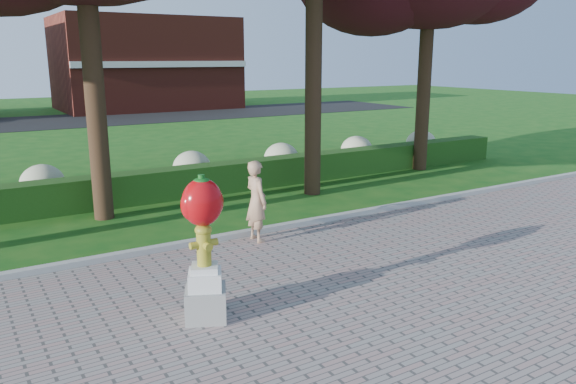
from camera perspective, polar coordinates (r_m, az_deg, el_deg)
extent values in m
plane|color=#145014|center=(9.27, 3.42, -9.71)|extent=(100.00, 100.00, 0.00)
cube|color=#ADADA5|center=(11.67, -5.01, -4.38)|extent=(40.00, 0.18, 0.15)
cube|color=#1F4112|center=(15.16, -11.81, 0.85)|extent=(24.00, 0.70, 0.80)
ellipsoid|color=#A5AC84|center=(15.41, -23.66, 0.76)|extent=(1.10, 1.10, 0.99)
ellipsoid|color=#A5AC84|center=(16.39, -9.74, 2.42)|extent=(1.10, 1.10, 0.99)
ellipsoid|color=#A5AC84|center=(17.69, -0.68, 3.43)|extent=(1.10, 1.10, 0.99)
ellipsoid|color=#A5AC84|center=(19.38, 6.99, 4.21)|extent=(1.10, 1.10, 0.99)
ellipsoid|color=#A5AC84|center=(21.35, 13.35, 4.81)|extent=(1.10, 1.10, 0.99)
cube|color=black|center=(35.50, -23.46, 6.54)|extent=(50.00, 8.00, 0.02)
cube|color=maroon|center=(42.96, -14.28, 12.53)|extent=(12.00, 8.00, 6.40)
cylinder|color=black|center=(13.31, -19.12, 10.33)|extent=(0.44, 0.44, 6.16)
cylinder|color=black|center=(15.04, 2.62, 13.47)|extent=(0.44, 0.44, 7.28)
cylinder|color=black|center=(19.01, 13.68, 11.01)|extent=(0.44, 0.44, 5.88)
cube|color=gray|center=(8.17, -8.34, -11.11)|extent=(0.75, 0.75, 0.46)
cube|color=silver|center=(8.03, -8.42, -8.80)|extent=(0.61, 0.61, 0.26)
cube|color=silver|center=(7.97, -8.47, -7.65)|extent=(0.48, 0.48, 0.09)
cylinder|color=olive|center=(7.86, -8.54, -5.60)|extent=(0.20, 0.20, 0.51)
ellipsoid|color=olive|center=(7.79, -8.61, -3.83)|extent=(0.24, 0.24, 0.17)
cylinder|color=olive|center=(7.80, -9.54, -5.39)|extent=(0.11, 0.10, 0.10)
cylinder|color=olive|center=(7.90, -7.58, -5.06)|extent=(0.11, 0.10, 0.10)
cylinder|color=olive|center=(7.73, -8.16, -5.51)|extent=(0.11, 0.11, 0.11)
cylinder|color=olive|center=(7.76, -8.63, -3.32)|extent=(0.07, 0.07, 0.05)
ellipsoid|color=#B7090E|center=(7.68, -8.71, -1.04)|extent=(0.57, 0.51, 0.66)
ellipsoid|color=#B7090E|center=(7.62, -9.84, -1.33)|extent=(0.28, 0.28, 0.42)
ellipsoid|color=#B7090E|center=(7.75, -7.59, -1.01)|extent=(0.28, 0.28, 0.42)
cylinder|color=#145A19|center=(7.60, -8.80, 1.36)|extent=(0.09, 0.09, 0.11)
ellipsoid|color=#145A19|center=(7.61, -8.79, 1.16)|extent=(0.22, 0.22, 0.07)
imported|color=tan|center=(11.20, -3.24, -0.92)|extent=(0.42, 0.62, 1.64)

